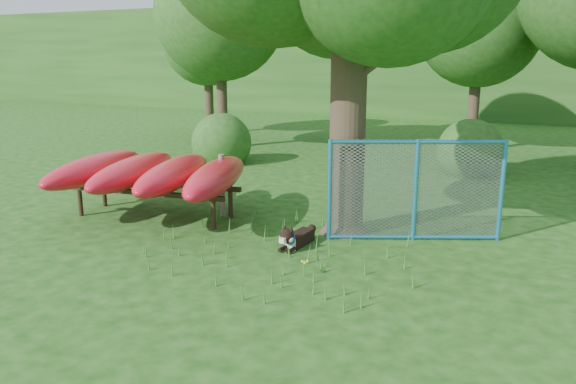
% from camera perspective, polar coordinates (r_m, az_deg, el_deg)
% --- Properties ---
extents(ground, '(80.00, 80.00, 0.00)m').
position_cam_1_polar(ground, '(8.46, -4.76, -8.21)').
color(ground, '#14430D').
rests_on(ground, ground).
extents(wooden_post, '(0.34, 0.17, 1.25)m').
position_cam_1_polar(wooden_post, '(11.31, -6.73, 0.88)').
color(wooden_post, '#685F4E').
rests_on(wooden_post, ground).
extents(kayak_rack, '(4.31, 3.84, 1.18)m').
position_cam_1_polar(kayak_rack, '(11.39, -13.53, 1.91)').
color(kayak_rack, black).
rests_on(kayak_rack, ground).
extents(husky_dog, '(0.32, 1.03, 0.46)m').
position_cam_1_polar(husky_dog, '(9.48, 0.77, -4.68)').
color(husky_dog, black).
rests_on(husky_dog, ground).
extents(fence_section, '(2.80, 1.33, 2.96)m').
position_cam_1_polar(fence_section, '(9.90, 12.82, 0.15)').
color(fence_section, teal).
rests_on(fence_section, ground).
extents(wildflower_clump, '(0.12, 0.11, 0.25)m').
position_cam_1_polar(wildflower_clump, '(8.25, 1.67, -7.23)').
color(wildflower_clump, '#3D7F29').
rests_on(wildflower_clump, ground).
extents(bg_tree_a, '(4.40, 4.40, 6.70)m').
position_cam_1_polar(bg_tree_a, '(19.82, -6.95, 17.42)').
color(bg_tree_a, '#382B1E').
rests_on(bg_tree_a, ground).
extents(bg_tree_c, '(4.00, 4.00, 6.12)m').
position_cam_1_polar(bg_tree_c, '(19.95, 18.91, 15.71)').
color(bg_tree_c, '#382B1E').
rests_on(bg_tree_c, ground).
extents(bg_tree_f, '(3.60, 3.60, 5.55)m').
position_cam_1_polar(bg_tree_f, '(23.66, -8.21, 14.92)').
color(bg_tree_f, '#382B1E').
rests_on(bg_tree_f, ground).
extents(shrub_left, '(1.80, 1.80, 1.80)m').
position_cam_1_polar(shrub_left, '(17.15, -6.72, 2.99)').
color(shrub_left, '#21501A').
rests_on(shrub_left, ground).
extents(shrub_mid, '(1.80, 1.80, 1.80)m').
position_cam_1_polar(shrub_mid, '(16.20, 17.85, 1.79)').
color(shrub_mid, '#21501A').
rests_on(shrub_mid, ground).
extents(wooded_hillside, '(80.00, 12.00, 6.00)m').
position_cam_1_polar(wooded_hillside, '(35.00, 19.30, 12.66)').
color(wooded_hillside, '#21501A').
rests_on(wooded_hillside, ground).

